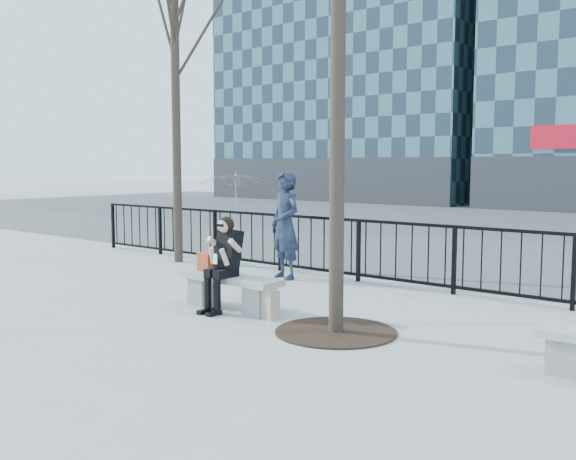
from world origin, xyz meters
The scene contains 12 objects.
ground centered at (0.00, 0.00, 0.00)m, with size 120.00×120.00×0.00m, color #9C9C97.
street_surface centered at (0.00, 15.00, 0.00)m, with size 60.00×23.00×0.01m, color #474747.
railing centered at (0.00, 3.00, 0.55)m, with size 14.00×0.06×1.10m.
building_left centered at (-15.00, 27.00, 11.30)m, with size 16.20×10.20×22.60m.
tree_left centered at (-4.00, 2.50, 4.86)m, with size 2.80×2.80×6.50m.
tree_grate centered at (1.90, -0.10, 0.01)m, with size 1.50×1.50×0.02m, color black.
bench_main centered at (0.00, 0.00, 0.30)m, with size 1.65×0.46×0.49m.
seated_woman centered at (0.00, -0.16, 0.67)m, with size 0.50×0.64×1.34m.
handbag centered at (-0.50, 0.02, 0.63)m, with size 0.33×0.16×0.27m, color #9F3613.
shopping_bag centered at (0.73, -0.07, 0.20)m, with size 0.42×0.16×0.40m, color beige.
standing_man centered at (-0.97, 2.39, 0.97)m, with size 0.71×0.46×1.93m, color black.
vendor_umbrella centered at (-6.10, 6.40, 0.94)m, with size 2.04×2.08×1.87m, color yellow.
Camera 1 is at (6.33, -6.43, 2.06)m, focal length 40.00 mm.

